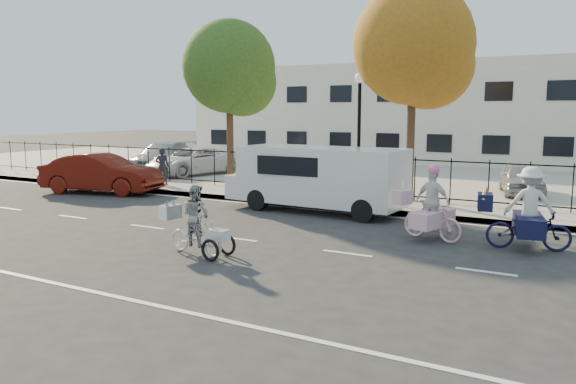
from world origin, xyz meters
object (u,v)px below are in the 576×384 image
Objects in this scene: white_van at (318,176)px; pedestrian at (162,166)px; lamppost at (359,113)px; red_sedan at (101,174)px; lot_car_a at (164,156)px; bull_bike at (528,217)px; lot_car_d at (522,178)px; zebra_trike at (196,227)px; unicorn_bike at (431,212)px; lot_car_b at (192,161)px.

pedestrian is at bearing 170.67° from white_van.
pedestrian is at bearing -176.16° from lamppost.
lamppost is 10.26m from red_sedan.
lot_car_a reaches higher than red_sedan.
bull_bike is at bearing -36.57° from lamppost.
lot_car_d is at bearing 51.87° from white_van.
lamppost is 0.93× the size of red_sedan.
lamppost is 2.34× the size of zebra_trike.
bull_bike is 0.63× the size of lot_car_d.
lamppost reaches higher than red_sedan.
pedestrian is at bearing -174.98° from lot_car_d.
red_sedan is at bearing -174.21° from white_van.
bull_bike is at bearing 131.41° from pedestrian.
white_van reaches higher than red_sedan.
zebra_trike is 1.21× the size of pedestrian.
bull_bike is 0.43× the size of lot_car_a.
lamppost reaches higher than bull_bike.
zebra_trike is 5.78m from unicorn_bike.
white_van is 9.18m from red_sedan.
red_sedan is 0.94× the size of lot_car_a.
bull_bike is at bearing -110.57° from red_sedan.
zebra_trike is 11.26m from pedestrian.
lot_car_d is at bearing 38.06° from lamppost.
lamppost is at bearing 150.26° from pedestrian.
pedestrian reaches higher than lot_car_d.
lamppost is 6.38m from unicorn_bike.
white_van reaches higher than lot_car_b.
unicorn_bike is 0.56× the size of lot_car_d.
unicorn_bike is 8.45m from lot_car_d.
lamppost is at bearing -88.37° from red_sedan.
pedestrian is (-8.45, -0.57, -2.19)m from lamppost.
bull_bike reaches higher than zebra_trike.
lamppost is 8.75m from pedestrian.
unicorn_bike reaches higher than lot_car_a.
lot_car_a is at bearing 7.51° from red_sedan.
red_sedan reaches higher than lot_car_b.
zebra_trike is 0.37× the size of lot_car_a.
lot_car_b is at bearing 78.94° from unicorn_bike.
pedestrian is (-8.00, 7.92, 0.31)m from zebra_trike.
lot_car_d is (4.89, 3.83, -2.38)m from lamppost.
lamppost is at bearing -34.03° from lot_car_a.
unicorn_bike is at bearing -15.67° from lot_car_b.
white_van reaches higher than unicorn_bike.
lamppost is at bearing 2.10° from zebra_trike.
bull_bike is (2.20, 0.11, 0.07)m from unicorn_bike.
zebra_trike is 13.42m from lot_car_d.
lot_car_d is (14.49, 6.60, -0.04)m from red_sedan.
zebra_trike is 17.06m from lot_car_a.
lot_car_d is at bearing 10.44° from unicorn_bike.
unicorn_bike reaches higher than lot_car_d.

